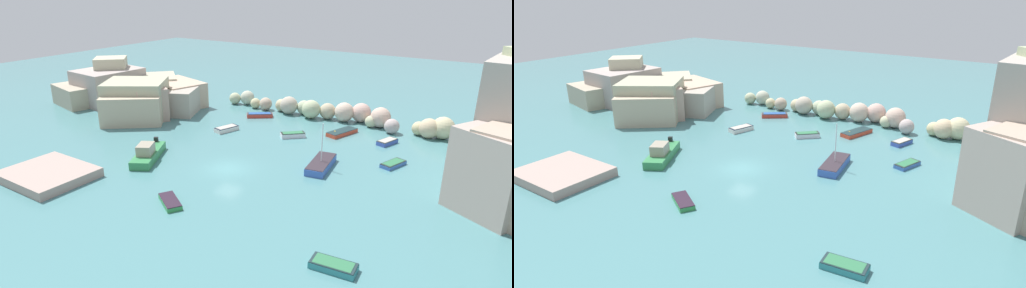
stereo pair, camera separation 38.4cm
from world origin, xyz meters
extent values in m
plane|color=teal|center=(0.00, 0.00, 0.00)|extent=(160.00, 160.00, 0.00)
cube|color=#AA9F90|center=(-19.44, 11.92, 1.75)|extent=(10.34, 9.16, 3.50)
cube|color=#ACAC8E|center=(-20.74, 7.42, 2.58)|extent=(10.09, 9.70, 5.16)
cube|color=#AA9C95|center=(-30.96, 11.25, 2.53)|extent=(7.98, 9.58, 5.05)
cube|color=#AFA88F|center=(-24.92, 16.17, 1.97)|extent=(8.16, 8.08, 3.93)
cube|color=tan|center=(-18.93, 8.15, 2.20)|extent=(6.15, 5.98, 4.41)
cube|color=tan|center=(-20.66, 15.18, 1.84)|extent=(9.47, 7.96, 3.67)
cube|color=#B7B395|center=(-31.33, 12.36, 3.34)|extent=(6.15, 6.12, 6.67)
cube|color=#BAA88D|center=(-19.51, 5.53, 1.89)|extent=(9.01, 8.46, 3.79)
cube|color=tan|center=(-33.36, 8.48, 1.51)|extent=(8.64, 8.66, 3.01)
cube|color=tan|center=(23.80, 4.13, 3.56)|extent=(6.05, 5.81, 7.12)
cube|color=#B19E92|center=(23.20, 4.82, 3.46)|extent=(7.76, 7.86, 6.92)
sphere|color=#B6BD96|center=(-13.79, 20.67, 0.87)|extent=(1.73, 1.73, 1.73)
sphere|color=#B6BAA2|center=(-12.00, 21.42, 1.06)|extent=(2.13, 2.13, 2.13)
sphere|color=#C1BB8D|center=(-9.82, 20.31, 0.76)|extent=(1.51, 1.51, 1.51)
sphere|color=tan|center=(-8.06, 20.32, 0.92)|extent=(1.84, 1.84, 1.84)
sphere|color=#C2B68D|center=(-5.80, 21.02, 0.89)|extent=(1.78, 1.78, 1.78)
sphere|color=#B7A996|center=(-4.27, 20.40, 1.25)|extent=(2.49, 2.49, 2.49)
sphere|color=#AEB996|center=(-2.31, 21.28, 1.01)|extent=(2.01, 2.01, 2.01)
sphere|color=#B2BD93|center=(-0.68, 20.14, 1.27)|extent=(2.53, 2.53, 2.53)
sphere|color=tan|center=(1.35, 21.09, 1.09)|extent=(2.19, 2.19, 2.19)
sphere|color=beige|center=(3.68, 21.22, 1.29)|extent=(2.58, 2.58, 2.58)
sphere|color=#C8A295|center=(5.68, 22.21, 1.28)|extent=(2.56, 2.56, 2.56)
sphere|color=#BBBC94|center=(7.56, 20.74, 0.77)|extent=(1.54, 1.54, 1.54)
sphere|color=#CAAA97|center=(8.54, 21.39, 1.30)|extent=(2.60, 2.60, 2.60)
sphere|color=#B2A19D|center=(10.51, 19.73, 0.92)|extent=(1.85, 1.85, 1.85)
sphere|color=#C6BA89|center=(13.47, 20.90, 0.85)|extent=(1.69, 1.69, 1.69)
sphere|color=#C9B08A|center=(14.71, 20.48, 1.19)|extent=(2.38, 2.38, 2.38)
sphere|color=#C9BC92|center=(16.18, 21.06, 1.33)|extent=(2.66, 2.66, 2.66)
sphere|color=#C3BB8B|center=(18.52, 21.03, 0.97)|extent=(1.94, 1.94, 1.94)
cube|color=#A79186|center=(-12.89, -11.14, 0.44)|extent=(7.90, 6.65, 0.88)
sphere|color=gold|center=(4.93, 15.32, 0.27)|extent=(0.54, 0.54, 0.54)
cube|color=#3860AE|center=(13.73, 9.64, 0.18)|extent=(2.08, 3.15, 0.36)
cube|color=#242A28|center=(13.73, 9.64, 0.39)|extent=(2.04, 3.08, 0.06)
cube|color=#2D7047|center=(13.73, 9.64, 0.40)|extent=(1.77, 2.68, 0.08)
cube|color=teal|center=(15.47, -9.51, 0.22)|extent=(3.15, 1.64, 0.45)
cube|color=#1C2E32|center=(15.47, -9.51, 0.48)|extent=(3.09, 1.61, 0.06)
cube|color=#2D7047|center=(15.47, -9.51, 0.49)|extent=(2.68, 1.39, 0.08)
cube|color=white|center=(0.97, 11.88, 0.26)|extent=(2.88, 2.75, 0.53)
cube|color=black|center=(0.97, 11.88, 0.56)|extent=(2.82, 2.69, 0.06)
cube|color=#2D7047|center=(0.97, 11.88, 0.57)|extent=(2.45, 2.34, 0.08)
cube|color=#3951AF|center=(11.26, 15.69, 0.22)|extent=(1.91, 2.89, 0.45)
cube|color=#2F322B|center=(11.26, 15.69, 0.48)|extent=(1.87, 2.83, 0.06)
cube|color=#ADA89E|center=(11.26, 15.69, 0.49)|extent=(1.62, 2.46, 0.08)
cube|color=#328C46|center=(0.33, -8.64, 0.19)|extent=(3.31, 2.72, 0.38)
cube|color=#281A29|center=(0.33, -8.64, 0.41)|extent=(3.25, 2.67, 0.06)
cube|color=#3B5EB9|center=(7.75, 5.22, 0.35)|extent=(2.61, 5.47, 0.70)
cube|color=#30272E|center=(7.75, 5.22, 0.73)|extent=(2.56, 5.36, 0.06)
cylinder|color=silver|center=(7.75, 5.22, 2.69)|extent=(0.10, 0.10, 3.97)
cube|color=#C3382D|center=(-6.84, 16.76, 0.25)|extent=(3.52, 2.98, 0.50)
cube|color=#303135|center=(-6.84, 16.76, 0.53)|extent=(3.45, 2.92, 0.06)
cube|color=#234C93|center=(-6.84, 16.76, 0.54)|extent=(2.99, 2.53, 0.08)
cube|color=white|center=(-7.12, 9.44, 0.25)|extent=(2.10, 3.28, 0.50)
cube|color=#1B2534|center=(-7.12, 9.44, 0.53)|extent=(2.06, 3.21, 0.06)
cube|color=#ADA89E|center=(-7.12, 9.44, 0.54)|extent=(1.79, 2.79, 0.08)
cube|color=#34844B|center=(-8.55, -2.48, 0.43)|extent=(4.88, 6.60, 0.85)
cube|color=#9E937F|center=(-8.21, -3.08, 1.38)|extent=(2.27, 2.49, 1.05)
cube|color=black|center=(-10.03, 0.20, 1.10)|extent=(0.56, 0.53, 0.50)
cube|color=#CD412A|center=(5.55, 16.07, 0.23)|extent=(2.71, 4.55, 0.46)
cube|color=#1B3034|center=(5.55, 16.07, 0.49)|extent=(2.65, 4.46, 0.06)
camera|label=1|loc=(24.14, -32.22, 17.52)|focal=30.65mm
camera|label=2|loc=(24.46, -32.01, 17.52)|focal=30.65mm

